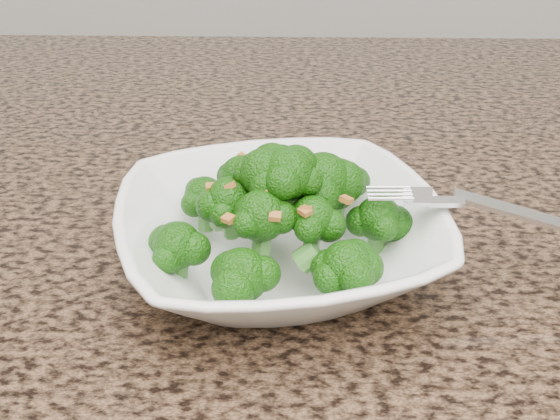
# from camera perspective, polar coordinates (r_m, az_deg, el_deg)

# --- Properties ---
(granite_counter) EXTENTS (1.64, 1.04, 0.03)m
(granite_counter) POSITION_cam_1_polar(r_m,az_deg,el_deg) (0.62, -13.31, -0.81)
(granite_counter) COLOR brown
(granite_counter) RESTS_ON cabinet
(bowl) EXTENTS (0.27, 0.27, 0.06)m
(bowl) POSITION_cam_1_polar(r_m,az_deg,el_deg) (0.49, -0.00, -2.26)
(bowl) COLOR white
(bowl) RESTS_ON granite_counter
(broccoli_pile) EXTENTS (0.20, 0.20, 0.07)m
(broccoli_pile) POSITION_cam_1_polar(r_m,az_deg,el_deg) (0.46, 0.00, 4.09)
(broccoli_pile) COLOR #18590A
(broccoli_pile) RESTS_ON bowl
(garlic_topping) EXTENTS (0.12, 0.12, 0.01)m
(garlic_topping) POSITION_cam_1_polar(r_m,az_deg,el_deg) (0.45, 0.00, 8.20)
(garlic_topping) COLOR #B56E2C
(garlic_topping) RESTS_ON broccoli_pile
(fork) EXTENTS (0.19, 0.06, 0.01)m
(fork) POSITION_cam_1_polar(r_m,az_deg,el_deg) (0.48, 13.93, 0.65)
(fork) COLOR silver
(fork) RESTS_ON bowl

